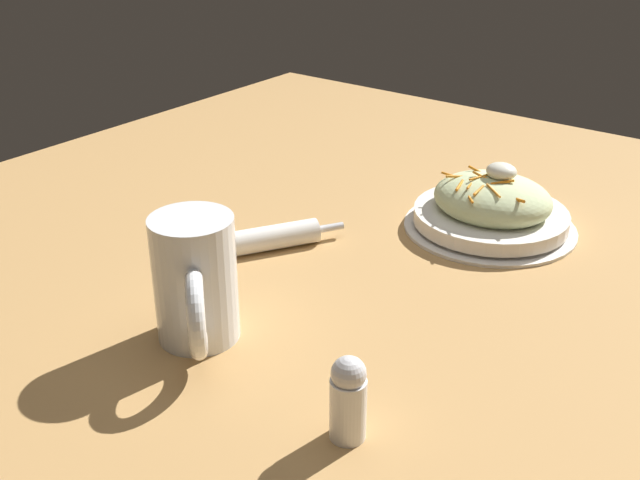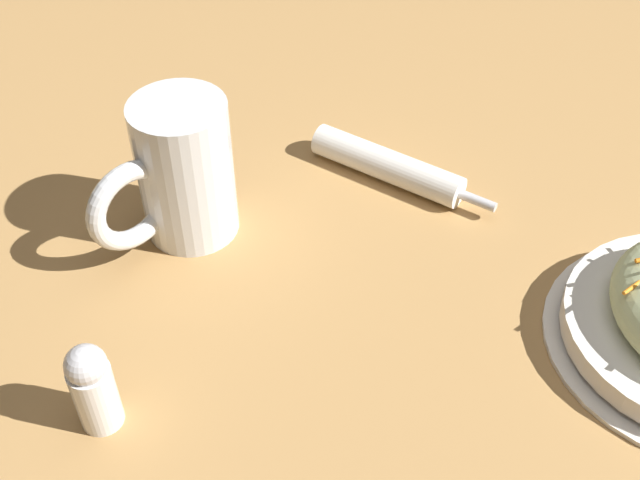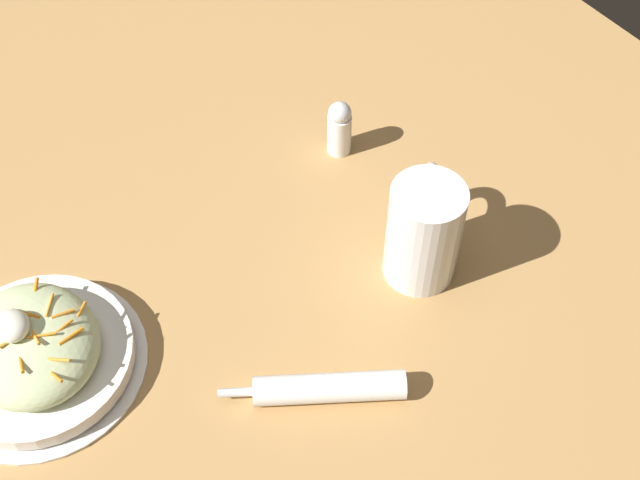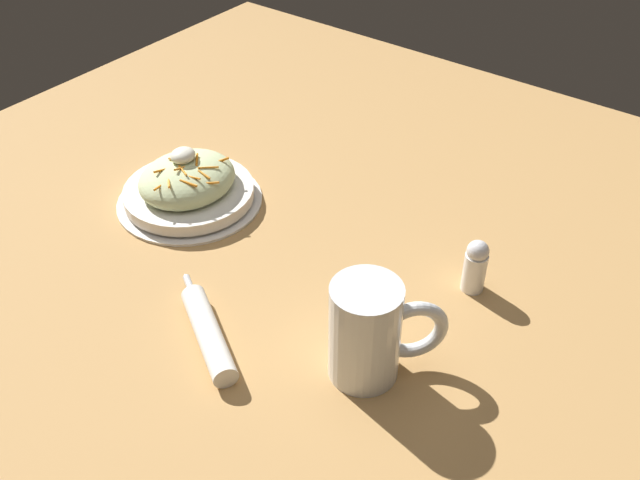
{
  "view_description": "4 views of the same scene",
  "coord_description": "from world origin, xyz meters",
  "px_view_note": "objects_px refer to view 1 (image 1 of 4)",
  "views": [
    {
      "loc": [
        -0.39,
        0.63,
        0.43
      ],
      "look_at": [
        0.06,
        0.04,
        0.06
      ],
      "focal_mm": 42.8,
      "sensor_mm": 36.0,
      "label": 1
    },
    {
      "loc": [
        -0.43,
        0.05,
        0.49
      ],
      "look_at": [
        0.02,
        0.07,
        0.06
      ],
      "focal_mm": 44.71,
      "sensor_mm": 36.0,
      "label": 2
    },
    {
      "loc": [
        0.5,
        -0.22,
        0.77
      ],
      "look_at": [
        0.06,
        0.08,
        0.09
      ],
      "focal_mm": 46.32,
      "sensor_mm": 36.0,
      "label": 3
    },
    {
      "loc": [
        0.6,
        0.5,
        0.66
      ],
      "look_at": [
        0.01,
        0.05,
        0.08
      ],
      "focal_mm": 41.2,
      "sensor_mm": 36.0,
      "label": 4
    }
  ],
  "objects_px": {
    "beer_mug": "(196,287)",
    "salt_shaker": "(348,398)",
    "salad_plate": "(491,208)",
    "napkin_roll": "(260,240)"
  },
  "relations": [
    {
      "from": "salad_plate",
      "to": "beer_mug",
      "type": "relative_size",
      "value": 1.71
    },
    {
      "from": "beer_mug",
      "to": "napkin_roll",
      "type": "xyz_separation_m",
      "value": [
        0.08,
        -0.18,
        -0.04
      ]
    },
    {
      "from": "beer_mug",
      "to": "salt_shaker",
      "type": "height_order",
      "value": "beer_mug"
    },
    {
      "from": "salt_shaker",
      "to": "napkin_roll",
      "type": "bearing_deg",
      "value": -36.89
    },
    {
      "from": "salad_plate",
      "to": "salt_shaker",
      "type": "relative_size",
      "value": 2.84
    },
    {
      "from": "napkin_roll",
      "to": "salt_shaker",
      "type": "relative_size",
      "value": 2.21
    },
    {
      "from": "salt_shaker",
      "to": "beer_mug",
      "type": "bearing_deg",
      "value": -8.66
    },
    {
      "from": "salt_shaker",
      "to": "salad_plate",
      "type": "bearing_deg",
      "value": -79.11
    },
    {
      "from": "salad_plate",
      "to": "beer_mug",
      "type": "distance_m",
      "value": 0.43
    },
    {
      "from": "beer_mug",
      "to": "salt_shaker",
      "type": "bearing_deg",
      "value": 171.34
    }
  ]
}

